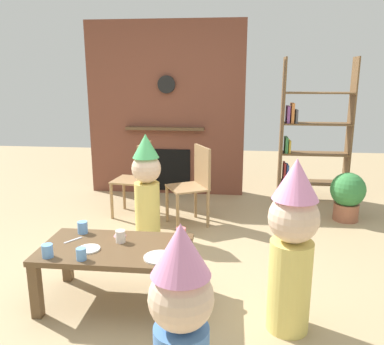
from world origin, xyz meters
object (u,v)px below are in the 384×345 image
at_px(bookshelf, 310,136).
at_px(coffee_table, 116,255).
at_px(child_with_cone_hat, 181,329).
at_px(dining_chair_left, 138,175).
at_px(child_in_pink, 292,243).
at_px(child_by_the_chairs, 147,183).
at_px(paper_cup_far_right, 81,254).
at_px(dining_chair_middle, 195,181).
at_px(paper_cup_center, 181,233).
at_px(paper_cup_far_left, 47,251).
at_px(paper_cup_near_right, 121,236).
at_px(birthday_cake_slice, 120,232).
at_px(potted_plant_tall, 347,194).
at_px(paper_cup_near_left, 83,227).
at_px(paper_plate_front, 159,257).
at_px(paper_plate_rear, 89,249).

relative_size(bookshelf, coffee_table, 1.73).
xyz_separation_m(child_with_cone_hat, dining_chair_left, (-0.92, 2.93, -0.05)).
bearing_deg(child_in_pink, child_with_cone_hat, 64.59).
bearing_deg(child_by_the_chairs, paper_cup_far_right, -6.68).
bearing_deg(coffee_table, dining_chair_middle, 75.89).
relative_size(bookshelf, paper_cup_center, 22.22).
distance_m(coffee_table, paper_cup_center, 0.51).
height_order(paper_cup_far_left, dining_chair_middle, dining_chair_middle).
height_order(paper_cup_far_right, child_with_cone_hat, child_with_cone_hat).
relative_size(child_in_pink, dining_chair_middle, 1.31).
height_order(paper_cup_near_right, paper_cup_far_right, paper_cup_near_right).
bearing_deg(coffee_table, bookshelf, 55.68).
relative_size(coffee_table, paper_cup_near_right, 11.77).
xyz_separation_m(paper_cup_near_right, birthday_cake_slice, (-0.04, 0.12, -0.02)).
xyz_separation_m(birthday_cake_slice, child_in_pink, (1.26, -0.40, 0.15)).
relative_size(bookshelf, birthday_cake_slice, 19.00).
bearing_deg(paper_cup_far_right, coffee_table, 54.51).
relative_size(dining_chair_left, potted_plant_tall, 1.57).
xyz_separation_m(bookshelf, paper_cup_near_left, (-2.19, -2.50, -0.40)).
bearing_deg(paper_cup_center, paper_cup_near_left, 178.32).
height_order(paper_cup_far_left, child_by_the_chairs, child_by_the_chairs).
distance_m(child_with_cone_hat, dining_chair_left, 3.07).
height_order(paper_cup_far_right, child_in_pink, child_in_pink).
height_order(bookshelf, child_with_cone_hat, bookshelf).
bearing_deg(dining_chair_middle, paper_plate_front, 59.85).
bearing_deg(paper_cup_far_left, child_by_the_chairs, 75.69).
bearing_deg(potted_plant_tall, paper_cup_far_right, -136.95).
height_order(paper_cup_far_right, dining_chair_left, dining_chair_left).
bearing_deg(child_by_the_chairs, child_with_cone_hat, 14.35).
bearing_deg(paper_cup_near_left, paper_cup_far_left, -100.48).
bearing_deg(coffee_table, child_in_pink, -9.27).
distance_m(paper_cup_near_right, paper_cup_far_right, 0.36).
bearing_deg(paper_cup_center, child_with_cone_hat, -82.25).
bearing_deg(dining_chair_left, bookshelf, -150.01).
height_order(paper_cup_near_right, paper_cup_center, paper_cup_near_right).
xyz_separation_m(child_by_the_chairs, potted_plant_tall, (2.23, 0.71, -0.26)).
height_order(paper_cup_center, dining_chair_middle, dining_chair_middle).
relative_size(paper_plate_front, child_with_cone_hat, 0.20).
height_order(paper_plate_front, dining_chair_left, dining_chair_left).
bearing_deg(paper_cup_near_right, dining_chair_left, 99.56).
distance_m(paper_cup_center, child_by_the_chairs, 1.17).
bearing_deg(bookshelf, child_with_cone_hat, -107.88).
xyz_separation_m(paper_cup_far_left, dining_chair_middle, (0.83, 1.88, 0.02)).
height_order(child_in_pink, child_by_the_chairs, child_in_pink).
height_order(paper_cup_far_left, birthday_cake_slice, paper_cup_far_left).
height_order(bookshelf, paper_plate_rear, bookshelf).
bearing_deg(paper_cup_near_right, paper_cup_far_right, -120.16).
relative_size(paper_cup_far_left, child_with_cone_hat, 0.09).
bearing_deg(birthday_cake_slice, potted_plant_tall, 38.66).
bearing_deg(coffee_table, paper_cup_far_right, -125.49).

